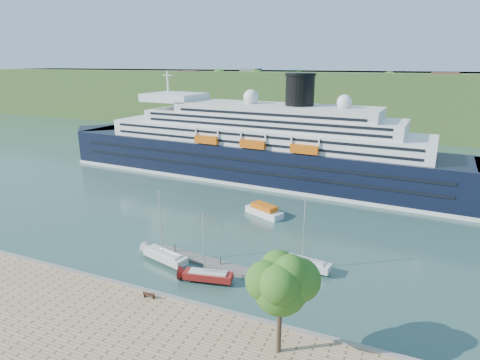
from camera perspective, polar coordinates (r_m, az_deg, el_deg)
The scene contains 11 objects.
ground at distance 52.44m, azimuth -11.63°, elevation -16.40°, with size 400.00×400.00×0.00m, color #2A4A43.
far_hillside at distance 183.11m, azimuth 15.33°, elevation 10.84°, with size 400.00×50.00×24.00m, color #395A24.
quay_coping at distance 51.70m, azimuth -11.84°, elevation -15.43°, with size 220.00×0.50×0.30m, color slate.
cruise_ship at distance 98.71m, azimuth 1.54°, elevation 7.60°, with size 115.29×16.79×25.89m, color black, non-canonical shape.
park_bench at distance 51.01m, azimuth -12.80°, elevation -15.56°, with size 1.42×0.58×0.91m, color #4C2715, non-canonical shape.
promenade_tree at distance 39.37m, azimuth 5.71°, elevation -16.62°, with size 6.92×6.92×11.46m, color #2B5E18, non-canonical shape.
floating_pontoon at distance 59.61m, azimuth -4.53°, elevation -11.56°, with size 18.43×2.25×0.41m, color slate, non-canonical shape.
sailboat_white_near at distance 58.42m, azimuth -10.80°, elevation -6.93°, with size 8.14×2.26×10.51m, color silver, non-canonical shape.
sailboat_red at distance 52.95m, azimuth -4.65°, elevation -9.93°, with size 7.24×2.01×9.35m, color maroon, non-canonical shape.
sailboat_white_far at distance 56.35m, azimuth 9.54°, elevation -8.16°, with size 7.59×2.11×9.80m, color silver, non-canonical shape.
tender_launch at distance 76.61m, azimuth 3.46°, elevation -4.26°, with size 7.85×2.69×2.17m, color #D3590C, non-canonical shape.
Camera 1 is at (26.44, -35.47, 28.17)m, focal length 30.00 mm.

